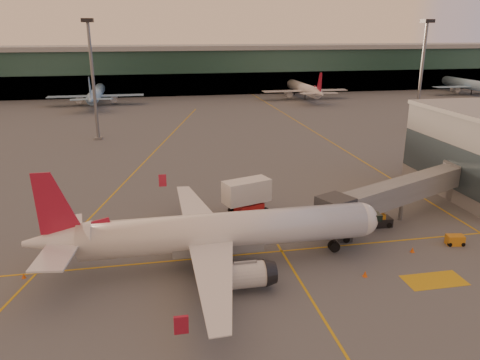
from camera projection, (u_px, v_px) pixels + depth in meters
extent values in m
plane|color=#4C4F54|center=(247.00, 278.00, 46.39)|extent=(600.00, 600.00, 0.00)
cube|color=#C79612|center=(238.00, 255.00, 51.06)|extent=(80.00, 0.25, 0.01)
cube|color=#C79612|center=(144.00, 162.00, 86.57)|extent=(31.30, 115.98, 0.01)
cube|color=#C79612|center=(307.00, 127.00, 117.20)|extent=(0.25, 160.00, 0.01)
cube|color=#C79612|center=(323.00, 319.00, 39.83)|extent=(0.25, 30.00, 0.01)
cube|color=#C79612|center=(434.00, 280.00, 45.93)|extent=(6.00, 3.00, 0.01)
cube|color=#19382D|center=(170.00, 72.00, 176.47)|extent=(400.00, 18.00, 16.00)
cube|color=gray|center=(169.00, 48.00, 173.75)|extent=(400.00, 20.00, 1.60)
cube|color=black|center=(172.00, 85.00, 169.77)|extent=(400.00, 1.00, 8.00)
cube|color=#2D3D47|center=(445.00, 163.00, 67.67)|extent=(0.30, 21.60, 6.00)
cylinder|color=slate|center=(93.00, 83.00, 100.50)|extent=(0.70, 0.70, 25.00)
cube|color=black|center=(87.00, 20.00, 96.57)|extent=(2.40, 2.40, 0.80)
cube|color=slate|center=(99.00, 138.00, 104.28)|extent=(1.60, 1.60, 0.50)
cylinder|color=slate|center=(421.00, 78.00, 110.42)|extent=(0.70, 0.70, 25.00)
cube|color=black|center=(428.00, 21.00, 106.50)|extent=(2.40, 2.40, 0.80)
cube|color=slate|center=(415.00, 129.00, 114.20)|extent=(1.60, 1.60, 0.50)
cylinder|color=silver|center=(227.00, 230.00, 48.13)|extent=(29.48, 3.86, 3.78)
sphere|color=silver|center=(360.00, 219.00, 50.85)|extent=(3.71, 3.71, 3.71)
cube|color=black|center=(370.00, 215.00, 50.90)|extent=(1.71, 2.46, 0.66)
cone|color=silver|center=(58.00, 241.00, 44.99)|extent=(6.48, 3.61, 3.59)
cube|color=silver|center=(56.00, 255.00, 42.01)|extent=(3.86, 6.47, 0.19)
cylinder|color=silver|center=(245.00, 275.00, 43.54)|extent=(3.96, 2.47, 2.46)
cylinder|color=black|center=(210.00, 269.00, 46.34)|extent=(1.71, 1.33, 1.70)
cylinder|color=black|center=(210.00, 264.00, 46.18)|extent=(0.34, 0.34, 1.04)
cube|color=silver|center=(67.00, 227.00, 48.05)|extent=(3.89, 6.48, 0.19)
cylinder|color=silver|center=(225.00, 226.00, 54.27)|extent=(3.96, 2.47, 2.46)
cylinder|color=black|center=(204.00, 247.00, 50.93)|extent=(1.71, 1.33, 1.70)
cylinder|color=black|center=(204.00, 243.00, 50.77)|extent=(0.34, 0.34, 1.04)
cube|color=slate|center=(217.00, 242.00, 48.31)|extent=(9.35, 3.05, 1.51)
cylinder|color=black|center=(334.00, 246.00, 51.23)|extent=(1.19, 0.76, 1.19)
cube|color=slate|center=(403.00, 190.00, 59.16)|extent=(24.19, 13.05, 2.70)
cube|color=#2D3035|center=(335.00, 210.00, 52.72)|extent=(4.51, 4.51, 3.00)
cube|color=#2D3035|center=(343.00, 229.00, 54.73)|extent=(1.60, 2.40, 2.40)
cylinder|color=black|center=(346.00, 239.00, 53.95)|extent=(0.80, 0.40, 0.80)
cylinder|color=black|center=(339.00, 232.00, 56.00)|extent=(0.80, 0.40, 0.80)
cylinder|color=slate|center=(401.00, 210.00, 60.00)|extent=(0.50, 0.50, 2.78)
cylinder|color=slate|center=(458.00, 173.00, 66.26)|extent=(4.40, 4.40, 3.00)
cylinder|color=slate|center=(456.00, 191.00, 67.09)|extent=(2.40, 2.40, 2.78)
cube|color=#B31919|center=(249.00, 208.00, 62.15)|extent=(4.02, 3.48, 1.59)
cube|color=silver|center=(247.00, 191.00, 61.23)|extent=(6.68, 4.45, 2.97)
cylinder|color=black|center=(241.00, 216.00, 60.30)|extent=(1.02, 0.65, 0.96)
cylinder|color=black|center=(266.00, 211.00, 62.08)|extent=(1.02, 0.65, 0.96)
cube|color=#C27818|center=(455.00, 240.00, 53.38)|extent=(2.06, 1.44, 1.14)
cylinder|color=black|center=(450.00, 245.00, 53.01)|extent=(0.51, 0.31, 0.47)
cylinder|color=black|center=(463.00, 244.00, 53.05)|extent=(0.51, 0.31, 0.47)
cube|color=black|center=(377.00, 222.00, 58.50)|extent=(3.49, 1.95, 1.11)
cube|color=#C27818|center=(378.00, 216.00, 58.27)|extent=(1.47, 1.67, 0.91)
cylinder|color=black|center=(370.00, 226.00, 57.63)|extent=(0.72, 0.33, 0.70)
cylinder|color=black|center=(389.00, 225.00, 57.98)|extent=(0.72, 0.33, 0.70)
cone|color=#DD540B|center=(413.00, 250.00, 51.64)|extent=(0.46, 0.46, 0.59)
cube|color=#DD540B|center=(412.00, 252.00, 51.73)|extent=(0.40, 0.40, 0.03)
cone|color=#DD540B|center=(24.00, 276.00, 46.27)|extent=(0.41, 0.41, 0.53)
cube|color=#DD540B|center=(24.00, 278.00, 46.35)|extent=(0.36, 0.36, 0.03)
cone|color=#DD540B|center=(189.00, 203.00, 65.41)|extent=(0.40, 0.40, 0.51)
cube|color=#DD540B|center=(189.00, 205.00, 65.48)|extent=(0.35, 0.35, 0.03)
cone|color=#DD540B|center=(365.00, 274.00, 46.56)|extent=(0.48, 0.48, 0.61)
cube|color=#DD540B|center=(365.00, 276.00, 46.65)|extent=(0.41, 0.41, 0.03)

